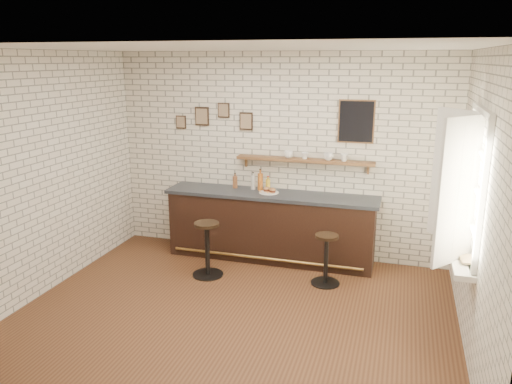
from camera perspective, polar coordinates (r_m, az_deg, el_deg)
ground at (r=6.06m, az=-2.28°, el=-13.49°), size 5.00×5.00×0.00m
bar_counter at (r=7.36m, az=1.68°, el=-3.90°), size 3.10×0.65×1.01m
sandwich_plate at (r=7.23m, az=1.49°, el=-0.05°), size 0.28×0.28×0.01m
ciabatta_sandwich at (r=7.21m, az=1.57°, el=0.25°), size 0.22×0.15×0.07m
potato_chips at (r=7.23m, az=1.34°, el=0.02°), size 0.25×0.17×0.00m
bitters_bottle_brown at (r=7.49m, az=-2.41°, el=1.18°), size 0.07×0.07×0.23m
bitters_bottle_white at (r=7.40m, az=-0.32°, el=1.11°), size 0.07×0.07×0.26m
bitters_bottle_amber at (r=7.36m, az=0.49°, el=1.23°), size 0.08×0.08×0.32m
condiment_bottle_yellow at (r=7.34m, az=1.38°, el=0.87°), size 0.07×0.07×0.22m
bar_stool_left at (r=6.85m, az=-5.60°, el=-6.31°), size 0.42×0.42×0.76m
bar_stool_right at (r=6.65m, az=8.02°, el=-7.44°), size 0.39×0.39×0.69m
wall_shelf at (r=7.21m, az=5.54°, el=3.62°), size 2.00×0.18×0.18m
shelf_cup_a at (r=7.24m, az=3.74°, el=4.30°), size 0.15×0.15×0.10m
shelf_cup_b at (r=7.19m, az=5.59°, el=4.15°), size 0.14×0.14×0.09m
shelf_cup_c at (r=7.13m, az=8.27°, el=4.04°), size 0.16×0.16×0.11m
shelf_cup_d at (r=7.11m, az=10.04°, el=3.90°), size 0.15×0.15×0.10m
back_wall_decor at (r=7.23m, az=4.42°, el=8.24°), size 2.96×0.02×0.56m
window_sill at (r=5.73m, az=22.19°, el=-6.50°), size 0.20×1.35×0.06m
casement_window at (r=5.51m, az=22.52°, el=0.82°), size 0.40×1.30×1.56m
book_lower at (r=5.47m, az=22.26°, el=-7.07°), size 0.20×0.25×0.02m
book_upper at (r=5.43m, az=22.32°, el=-7.03°), size 0.19×0.25×0.02m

